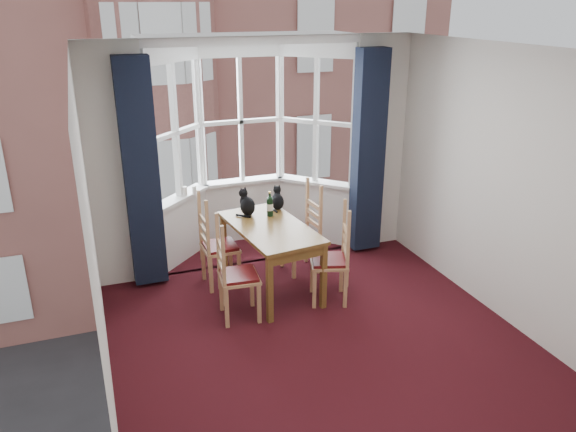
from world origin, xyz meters
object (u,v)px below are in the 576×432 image
wine_bottle (270,205)px  candle_short (194,190)px  chair_right_far (307,234)px  cat_right (277,200)px  candle_tall (185,191)px  dining_table (270,234)px  chair_left_near (230,278)px  chair_left_far (213,249)px  cat_left (247,204)px  chair_right_near (337,262)px

wine_bottle → candle_short: 1.15m
chair_right_far → cat_right: size_ratio=3.13×
candle_short → candle_tall: bearing=-166.4°
dining_table → chair_left_near: chair_left_near is taller
chair_left_near → wine_bottle: size_ratio=3.07×
chair_left_far → dining_table: bearing=-28.7°
wine_bottle → candle_tall: 1.21m
cat_right → candle_tall: size_ratio=2.45×
chair_left_near → candle_short: candle_short is taller
cat_left → candle_short: 0.90m
dining_table → cat_left: bearing=108.0°
candle_short → chair_left_far: bearing=-89.0°
chair_left_near → chair_right_far: size_ratio=1.00×
wine_bottle → chair_left_near: bearing=-132.5°
cat_right → candle_short: size_ratio=2.79×
chair_left_far → chair_left_near: bearing=-89.4°
candle_short → chair_right_near: bearing=-53.7°
chair_left_near → chair_left_far: 0.79m
chair_left_far → cat_right: size_ratio=3.13×
chair_left_far → chair_right_near: (1.22, -0.82, 0.00)m
chair_right_near → wine_bottle: 1.05m
dining_table → cat_right: (0.26, 0.50, 0.21)m
chair_left_far → wine_bottle: 0.84m
cat_right → candle_short: cat_right is taller
chair_left_near → chair_right_far: bearing=34.4°
cat_right → candle_tall: bearing=146.3°
candle_tall → chair_right_far: bearing=-31.0°
chair_left_far → cat_left: (0.46, 0.10, 0.45)m
chair_right_near → candle_tall: 2.18m
dining_table → wine_bottle: (0.10, 0.30, 0.23)m
dining_table → cat_left: 0.51m
chair_right_far → candle_short: 1.54m
chair_left_near → chair_right_near: bearing=-1.3°
chair_left_near → wine_bottle: wine_bottle is taller
chair_right_near → candle_tall: bearing=129.4°
chair_right_far → cat_left: 0.87m
chair_left_far → chair_right_near: bearing=-33.9°
chair_right_far → chair_right_near: bearing=-88.8°
chair_right_far → cat_left: bearing=174.1°
chair_right_near → cat_right: cat_right is taller
candle_short → chair_left_near: bearing=-89.2°
dining_table → candle_short: bearing=117.4°
chair_right_near → candle_short: (-1.23, 1.68, 0.45)m
chair_right_far → candle_short: (-1.22, 0.83, 0.45)m
dining_table → candle_tall: 1.40m
chair_right_near → cat_left: cat_left is taller
chair_right_near → chair_right_far: bearing=91.2°
cat_left → chair_left_far: bearing=-167.3°
chair_left_near → cat_left: (0.45, 0.89, 0.45)m
wine_bottle → dining_table: bearing=-108.0°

